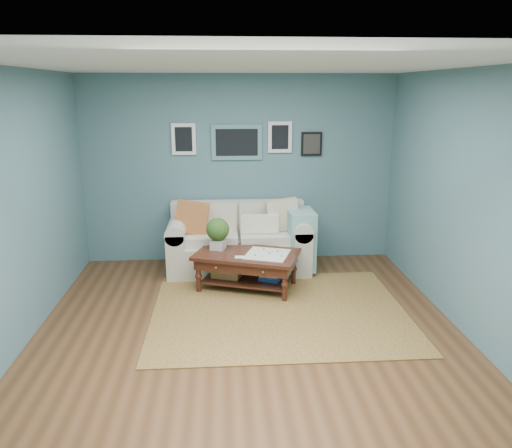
{
  "coord_description": "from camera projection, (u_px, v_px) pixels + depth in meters",
  "views": [
    {
      "loc": [
        -0.25,
        -4.7,
        2.49
      ],
      "look_at": [
        0.14,
        1.0,
        0.94
      ],
      "focal_mm": 35.0,
      "sensor_mm": 36.0,
      "label": 1
    }
  ],
  "objects": [
    {
      "name": "coffee_table",
      "position": [
        242.0,
        258.0,
        6.37
      ],
      "size": [
        1.45,
        1.12,
        0.89
      ],
      "rotation": [
        0.0,
        0.0,
        -0.33
      ],
      "color": "black",
      "rests_on": "ground"
    },
    {
      "name": "room_shell",
      "position": [
        249.0,
        208.0,
        4.89
      ],
      "size": [
        5.0,
        5.02,
        2.7
      ],
      "color": "brown",
      "rests_on": "ground"
    },
    {
      "name": "area_rug",
      "position": [
        279.0,
        311.0,
        5.77
      ],
      "size": [
        2.9,
        2.32,
        0.01
      ],
      "primitive_type": "cube",
      "color": "#593318",
      "rests_on": "ground"
    },
    {
      "name": "loveseat",
      "position": [
        245.0,
        240.0,
        7.04
      ],
      "size": [
        2.01,
        0.91,
        1.03
      ],
      "color": "beige",
      "rests_on": "ground"
    }
  ]
}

